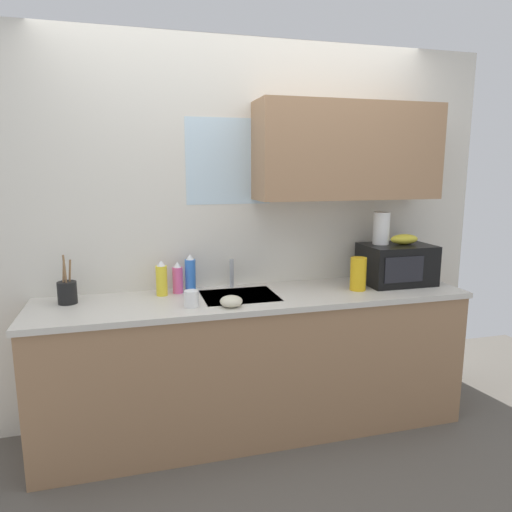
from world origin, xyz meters
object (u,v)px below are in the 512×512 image
at_px(dish_soap_bottle_pink, 178,278).
at_px(dish_soap_bottle_yellow, 162,279).
at_px(small_bowl, 231,301).
at_px(paper_towel_roll, 381,228).
at_px(utensil_crock, 67,292).
at_px(cereal_canister, 358,274).
at_px(mug_white, 191,299).
at_px(dish_soap_bottle_blue, 190,274).
at_px(microwave, 396,264).
at_px(banana_bunch, 404,239).

bearing_deg(dish_soap_bottle_pink, dish_soap_bottle_yellow, -161.82).
bearing_deg(small_bowl, paper_towel_roll, 15.04).
bearing_deg(dish_soap_bottle_yellow, dish_soap_bottle_pink, 18.18).
bearing_deg(dish_soap_bottle_yellow, utensil_crock, -176.41).
xyz_separation_m(paper_towel_roll, cereal_canister, (-0.24, -0.15, -0.27)).
distance_m(dish_soap_bottle_pink, mug_white, 0.33).
distance_m(paper_towel_roll, dish_soap_bottle_yellow, 1.51).
xyz_separation_m(paper_towel_roll, utensil_crock, (-2.03, 0.02, -0.31)).
bearing_deg(dish_soap_bottle_blue, cereal_canister, -13.28).
xyz_separation_m(microwave, mug_white, (-1.44, -0.19, -0.09)).
bearing_deg(dish_soap_bottle_yellow, paper_towel_roll, -2.09).
bearing_deg(dish_soap_bottle_pink, mug_white, -82.68).
bearing_deg(paper_towel_roll, dish_soap_bottle_yellow, 177.91).
xyz_separation_m(dish_soap_bottle_yellow, mug_white, (0.14, -0.29, -0.06)).
bearing_deg(small_bowl, utensil_crock, 160.69).
bearing_deg(dish_soap_bottle_pink, small_bowl, -55.95).
bearing_deg(banana_bunch, dish_soap_bottle_yellow, 176.35).
bearing_deg(dish_soap_bottle_blue, utensil_crock, -173.80).
relative_size(paper_towel_roll, dish_soap_bottle_blue, 0.90).
distance_m(paper_towel_roll, small_bowl, 1.21).
xyz_separation_m(dish_soap_bottle_blue, utensil_crock, (-0.73, -0.08, -0.04)).
distance_m(dish_soap_bottle_yellow, mug_white, 0.33).
relative_size(dish_soap_bottle_yellow, mug_white, 2.34).
relative_size(microwave, small_bowl, 3.54).
distance_m(paper_towel_roll, cereal_canister, 0.39).
distance_m(microwave, small_bowl, 1.25).
bearing_deg(utensil_crock, dish_soap_bottle_yellow, 3.59).
distance_m(microwave, utensil_crock, 2.13).
bearing_deg(banana_bunch, small_bowl, -168.83).
distance_m(banana_bunch, cereal_canister, 0.45).
xyz_separation_m(dish_soap_bottle_yellow, small_bowl, (0.36, -0.35, -0.07)).
relative_size(cereal_canister, mug_white, 2.26).
xyz_separation_m(dish_soap_bottle_pink, dish_soap_bottle_yellow, (-0.10, -0.03, 0.01)).
height_order(dish_soap_bottle_pink, cereal_canister, cereal_canister).
bearing_deg(dish_soap_bottle_blue, small_bowl, -65.74).
height_order(banana_bunch, utensil_crock, banana_bunch).
bearing_deg(cereal_canister, utensil_crock, 174.58).
distance_m(microwave, cereal_canister, 0.35).
distance_m(dish_soap_bottle_pink, dish_soap_bottle_yellow, 0.11).
xyz_separation_m(microwave, dish_soap_bottle_blue, (-1.40, 0.15, -0.02)).
bearing_deg(utensil_crock, mug_white, -20.57).
bearing_deg(mug_white, dish_soap_bottle_pink, 97.32).
xyz_separation_m(microwave, paper_towel_roll, (-0.10, 0.05, 0.24)).
relative_size(microwave, dish_soap_bottle_blue, 1.88).
height_order(banana_bunch, mug_white, banana_bunch).
height_order(cereal_canister, mug_white, cereal_canister).
bearing_deg(dish_soap_bottle_pink, microwave, -5.39).
height_order(dish_soap_bottle_blue, utensil_crock, utensil_crock).
height_order(dish_soap_bottle_blue, mug_white, dish_soap_bottle_blue).
bearing_deg(paper_towel_roll, utensil_crock, 179.44).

